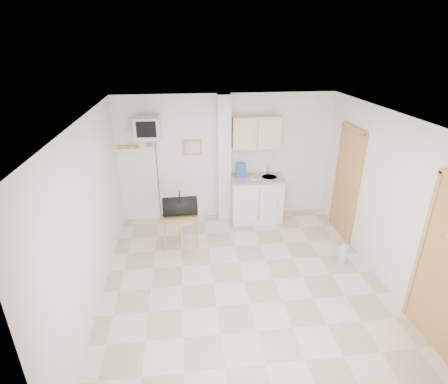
{
  "coord_description": "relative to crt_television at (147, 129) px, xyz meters",
  "views": [
    {
      "loc": [
        -0.81,
        -4.28,
        3.42
      ],
      "look_at": [
        -0.23,
        0.6,
        1.25
      ],
      "focal_mm": 28.0,
      "sensor_mm": 36.0,
      "label": 1
    }
  ],
  "objects": [
    {
      "name": "ground",
      "position": [
        1.45,
        -2.02,
        -1.94
      ],
      "size": [
        4.5,
        4.5,
        0.0
      ],
      "primitive_type": "plane",
      "color": "beige",
      "rests_on": "ground"
    },
    {
      "name": "room_envelope",
      "position": [
        1.69,
        -1.93,
        -0.4
      ],
      "size": [
        4.24,
        4.54,
        2.55
      ],
      "color": "white",
      "rests_on": "ground"
    },
    {
      "name": "kitchenette",
      "position": [
        2.02,
        -0.02,
        -1.13
      ],
      "size": [
        1.03,
        0.58,
        2.1
      ],
      "color": "silver",
      "rests_on": "ground"
    },
    {
      "name": "crt_television",
      "position": [
        0.0,
        0.0,
        0.0
      ],
      "size": [
        0.44,
        0.45,
        2.15
      ],
      "color": "slate",
      "rests_on": "ground"
    },
    {
      "name": "round_table",
      "position": [
        0.51,
        -1.01,
        -1.35
      ],
      "size": [
        0.64,
        0.64,
        0.67
      ],
      "rotation": [
        0.0,
        0.0,
        0.04
      ],
      "color": "tan",
      "rests_on": "ground"
    },
    {
      "name": "duffel_bag",
      "position": [
        0.52,
        -0.97,
        -1.1
      ],
      "size": [
        0.59,
        0.34,
        0.43
      ],
      "rotation": [
        0.0,
        0.0,
        0.03
      ],
      "color": "black",
      "rests_on": "round_table"
    },
    {
      "name": "water_bottle",
      "position": [
        3.14,
        -1.75,
        -1.77
      ],
      "size": [
        0.12,
        0.12,
        0.37
      ],
      "color": "#A5CEE6",
      "rests_on": "ground"
    }
  ]
}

